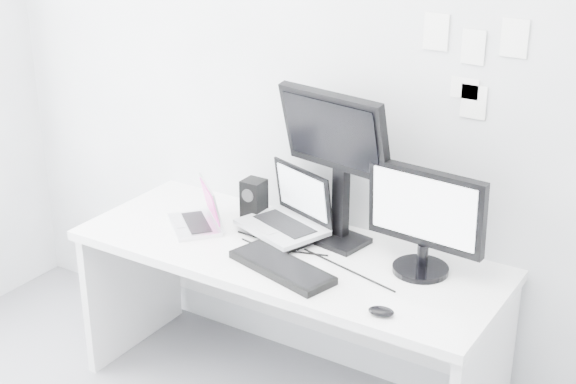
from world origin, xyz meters
name	(u,v)px	position (x,y,z in m)	size (l,w,h in m)	color
back_wall	(331,84)	(0.00, 1.60, 1.35)	(3.60, 3.60, 0.00)	silver
desk	(287,326)	(0.00, 1.25, 0.36)	(1.80, 0.70, 0.73)	white
macbook	(193,205)	(-0.46, 1.23, 0.83)	(0.28, 0.21, 0.21)	silver
speaker	(254,200)	(-0.29, 1.44, 0.82)	(0.09, 0.09, 0.19)	black
dell_laptop	(282,204)	(-0.09, 1.36, 0.88)	(0.36, 0.28, 0.30)	silver
rear_monitor	(337,166)	(0.13, 1.43, 1.07)	(0.50, 0.18, 0.68)	black
samsung_monitor	(424,220)	(0.54, 1.37, 0.95)	(0.48, 0.22, 0.44)	black
keyboard	(282,267)	(0.08, 1.09, 0.75)	(0.46, 0.16, 0.03)	black
mouse	(381,311)	(0.56, 0.99, 0.75)	(0.09, 0.06, 0.03)	black
wall_note_0	(436,32)	(0.45, 1.59, 1.62)	(0.10, 0.00, 0.14)	white
wall_note_1	(473,47)	(0.60, 1.59, 1.58)	(0.09, 0.00, 0.13)	white
wall_note_2	(515,38)	(0.75, 1.59, 1.63)	(0.10, 0.00, 0.14)	white
wall_note_3	(465,88)	(0.58, 1.59, 1.42)	(0.11, 0.00, 0.08)	white
wall_note_4	(473,102)	(0.62, 1.59, 1.37)	(0.10, 0.00, 0.13)	white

